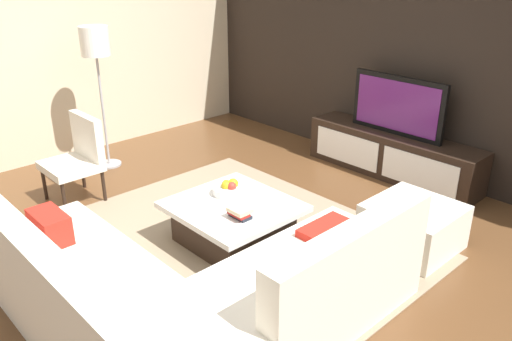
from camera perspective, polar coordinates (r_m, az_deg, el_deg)
name	(u,v)px	position (r m, az deg, el deg)	size (l,w,h in m)	color
ground_plane	(233,251)	(4.49, -2.60, -8.88)	(14.00, 14.00, 0.00)	brown
feature_wall_back	(419,49)	(6.00, 17.58, 12.73)	(6.40, 0.12, 2.80)	black
side_wall_left	(68,40)	(6.73, -20.06, 13.46)	(0.12, 5.20, 2.80)	beige
area_rug	(225,246)	(4.55, -3.44, -8.34)	(3.09, 2.73, 0.01)	gray
media_console	(392,154)	(6.04, 14.83, 1.73)	(2.05, 0.46, 0.50)	black
television	(398,106)	(5.87, 15.40, 6.95)	(1.12, 0.06, 0.65)	black
sectional_couch	(183,293)	(3.55, -8.05, -13.30)	(2.41, 2.36, 0.82)	silver
coffee_table	(233,222)	(4.51, -2.52, -5.76)	(1.00, 0.95, 0.38)	black
accent_chair_near	(78,154)	(5.51, -19.07, 1.79)	(0.55, 0.50, 0.87)	black
floor_lamp	(96,50)	(6.08, -17.33, 12.59)	(0.32, 0.32, 1.63)	#A5A5AA
ottoman	(413,226)	(4.65, 16.96, -5.93)	(0.70, 0.70, 0.40)	silver
fruit_bowl	(229,189)	(4.59, -3.04, -2.02)	(0.28, 0.28, 0.14)	silver
book_stack	(240,213)	(4.18, -1.82, -4.67)	(0.18, 0.15, 0.09)	#1E232D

